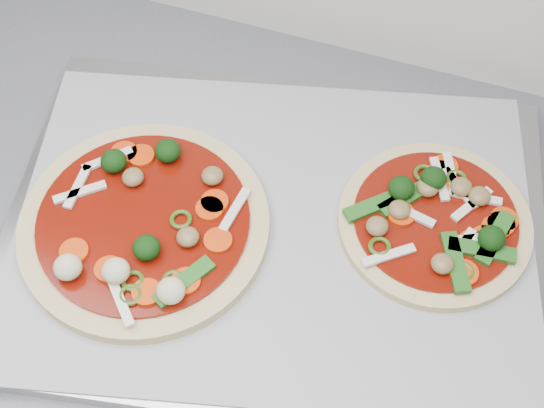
% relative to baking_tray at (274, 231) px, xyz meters
% --- Properties ---
extents(countertop, '(3.60, 0.60, 0.04)m').
position_rel_baking_tray_xyz_m(countertop, '(0.23, -0.05, -0.03)').
color(countertop, slate).
rests_on(countertop, base_cabinet).
extents(baking_tray, '(0.54, 0.44, 0.02)m').
position_rel_baking_tray_xyz_m(baking_tray, '(0.00, 0.00, 0.00)').
color(baking_tray, '#9D9CA2').
rests_on(baking_tray, countertop).
extents(parchment, '(0.53, 0.44, 0.00)m').
position_rel_baking_tray_xyz_m(parchment, '(0.00, 0.00, 0.01)').
color(parchment, '#A4A4A9').
rests_on(parchment, baking_tray).
extents(pizza_left, '(0.24, 0.24, 0.04)m').
position_rel_baking_tray_xyz_m(pizza_left, '(-0.11, -0.04, 0.02)').
color(pizza_left, '#D3C179').
rests_on(pizza_left, parchment).
extents(pizza_right, '(0.21, 0.21, 0.03)m').
position_rel_baking_tray_xyz_m(pizza_right, '(0.14, 0.05, 0.02)').
color(pizza_right, '#D3C179').
rests_on(pizza_right, parchment).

